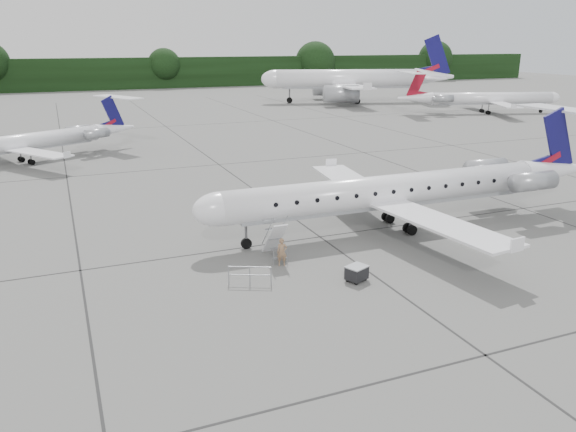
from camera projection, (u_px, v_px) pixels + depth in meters
name	position (u px, v px, depth m)	size (l,w,h in m)	color
ground	(426.00, 247.00, 34.36)	(320.00, 320.00, 0.00)	slate
treeline	(133.00, 73.00, 147.96)	(260.00, 4.00, 8.00)	black
main_regional_jet	(388.00, 176.00, 36.48)	(28.96, 20.85, 7.43)	white
airstair	(275.00, 239.00, 32.28)	(0.85, 2.07, 2.33)	white
passenger	(282.00, 252.00, 31.34)	(0.58, 0.38, 1.59)	#89674B
safety_railing	(250.00, 276.00, 28.90)	(2.20, 0.08, 1.00)	gray
baggage_cart	(357.00, 273.00, 29.39)	(1.04, 0.84, 0.90)	black
bg_narrowbody	(347.00, 69.00, 113.72)	(36.95, 26.60, 13.26)	white
bg_regional_left	(14.00, 135.00, 56.57)	(23.17, 16.68, 6.08)	white
bg_regional_right	(492.00, 92.00, 97.21)	(27.55, 19.84, 7.23)	white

